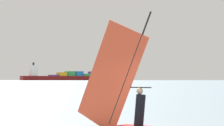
{
  "coord_description": "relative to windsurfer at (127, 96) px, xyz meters",
  "views": [
    {
      "loc": [
        -2.93,
        -11.38,
        1.68
      ],
      "look_at": [
        2.75,
        14.43,
        2.73
      ],
      "focal_mm": 66.82,
      "sensor_mm": 36.0,
      "label": 1
    }
  ],
  "objects": [
    {
      "name": "cargo_ship",
      "position": [
        98.9,
        889.12,
        7.08
      ],
      "size": [
        211.42,
        77.02,
        37.1
      ],
      "rotation": [
        0.0,
        0.0,
        0.24
      ],
      "color": "maroon",
      "rests_on": "ground_plane"
    },
    {
      "name": "distant_headland",
      "position": [
        141.07,
        1387.28,
        26.19
      ],
      "size": [
        684.32,
        490.8,
        54.64
      ],
      "primitive_type": "cube",
      "rotation": [
        0.0,
        0.0,
        -0.29
      ],
      "color": "#4C564C",
      "rests_on": "ground_plane"
    },
    {
      "name": "windsurfer",
      "position": [
        0.0,
        0.0,
        0.0
      ],
      "size": [
        3.01,
        3.39,
        4.19
      ],
      "rotation": [
        0.0,
        0.0,
        5.43
      ],
      "color": "red",
      "rests_on": "ground_plane"
    }
  ]
}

